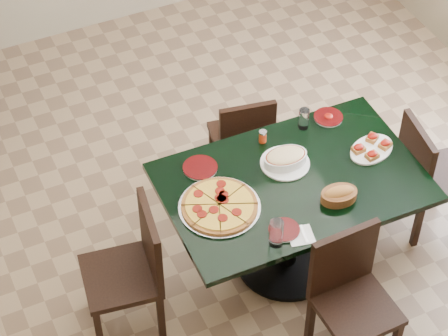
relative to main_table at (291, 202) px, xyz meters
name	(u,v)px	position (x,y,z in m)	size (l,w,h in m)	color
floor	(238,252)	(-0.25, 0.20, -0.57)	(5.50, 5.50, 0.00)	#896E4F
main_table	(291,202)	(0.00, 0.00, 0.00)	(1.53, 1.00, 0.75)	black
chair_far	(243,138)	(0.05, 0.74, -0.13)	(0.43, 0.43, 0.79)	black
chair_near	(350,291)	(0.02, -0.67, -0.08)	(0.42, 0.42, 0.88)	black
chair_right	(426,171)	(0.94, -0.07, -0.09)	(0.46, 0.46, 0.86)	black
chair_left	(134,265)	(-1.01, -0.01, -0.06)	(0.48, 0.48, 0.91)	black
pepperoni_pizza	(219,206)	(-0.48, -0.01, 0.20)	(0.47, 0.47, 0.04)	#AAAAB0
lasagna_casserole	(285,158)	(0.02, 0.14, 0.23)	(0.30, 0.30, 0.09)	white
bread_basket	(339,195)	(0.16, -0.24, 0.22)	(0.23, 0.17, 0.09)	brown
bruschetta_platter	(372,148)	(0.55, 0.02, 0.21)	(0.36, 0.30, 0.05)	white
side_plate_near	(284,230)	(-0.23, -0.32, 0.19)	(0.17, 0.17, 0.02)	white
side_plate_far_r	(328,117)	(0.46, 0.38, 0.19)	(0.18, 0.18, 0.03)	white
side_plate_far_l	(200,168)	(-0.45, 0.32, 0.19)	(0.21, 0.21, 0.02)	white
napkin_setting	(301,235)	(-0.16, -0.39, 0.18)	(0.16, 0.16, 0.01)	white
water_glass_a	(304,119)	(0.27, 0.38, 0.25)	(0.06, 0.06, 0.14)	white
water_glass_b	(276,233)	(-0.31, -0.38, 0.27)	(0.08, 0.08, 0.17)	white
pepper_shaker	(263,136)	(-0.01, 0.37, 0.22)	(0.05, 0.05, 0.08)	red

